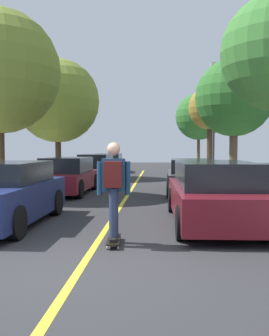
# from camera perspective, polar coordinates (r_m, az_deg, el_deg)

# --- Properties ---
(ground) EXTENTS (80.00, 80.00, 0.00)m
(ground) POSITION_cam_1_polar(r_m,az_deg,el_deg) (5.54, -8.19, -14.77)
(ground) COLOR #2D2D30
(center_line) EXTENTS (0.12, 39.20, 0.01)m
(center_line) POSITION_cam_1_polar(r_m,az_deg,el_deg) (9.38, -3.19, -7.37)
(center_line) COLOR gold
(center_line) RESTS_ON ground
(parked_car_left_nearest) EXTENTS (1.89, 4.08, 1.38)m
(parked_car_left_nearest) POSITION_cam_1_polar(r_m,az_deg,el_deg) (8.94, -18.94, -3.70)
(parked_car_left_nearest) COLOR navy
(parked_car_left_nearest) RESTS_ON ground
(parked_car_left_near) EXTENTS (1.86, 4.22, 1.33)m
(parked_car_left_near) POSITION_cam_1_polar(r_m,az_deg,el_deg) (14.55, -10.03, -1.18)
(parked_car_left_near) COLOR maroon
(parked_car_left_near) RESTS_ON ground
(parked_car_left_far) EXTENTS (1.90, 4.28, 1.35)m
(parked_car_left_far) POSITION_cam_1_polar(r_m,az_deg,el_deg) (21.28, -5.69, 0.21)
(parked_car_left_far) COLOR black
(parked_car_left_far) RESTS_ON ground
(parked_car_left_farthest) EXTENTS (1.89, 4.45, 1.32)m
(parked_car_left_farthest) POSITION_cam_1_polar(r_m,az_deg,el_deg) (26.77, -3.79, 0.72)
(parked_car_left_farthest) COLOR #B7B7BC
(parked_car_left_farthest) RESTS_ON ground
(parked_car_right_nearest) EXTENTS (1.94, 4.55, 1.39)m
(parked_car_right_nearest) POSITION_cam_1_polar(r_m,az_deg,el_deg) (8.71, 11.72, -3.69)
(parked_car_right_nearest) COLOR maroon
(parked_car_right_nearest) RESTS_ON ground
(parked_car_right_near) EXTENTS (1.93, 4.24, 1.28)m
(parked_car_right_near) POSITION_cam_1_polar(r_m,az_deg,el_deg) (14.41, 8.45, -1.25)
(parked_car_right_near) COLOR #38383D
(parked_car_right_near) RESTS_ON ground
(street_tree_left_near) EXTENTS (4.61, 4.61, 6.46)m
(street_tree_left_near) POSITION_cam_1_polar(r_m,az_deg,el_deg) (21.97, -11.30, 9.71)
(street_tree_left_near) COLOR #3D2D1E
(street_tree_left_near) RESTS_ON sidewalk_left
(street_tree_right_near) EXTENTS (3.48, 3.48, 5.55)m
(street_tree_right_near) POSITION_cam_1_polar(r_m,az_deg,el_deg) (18.05, 14.53, 10.00)
(street_tree_right_near) COLOR brown
(street_tree_right_near) RESTS_ON sidewalk_right
(street_tree_right_far) EXTENTS (2.84, 2.84, 5.60)m
(street_tree_right_far) POSITION_cam_1_polar(r_m,az_deg,el_deg) (25.86, 11.15, 8.62)
(street_tree_right_far) COLOR #3D2D1E
(street_tree_right_far) RESTS_ON sidewalk_right
(street_tree_right_farthest) EXTENTS (3.89, 3.89, 6.12)m
(street_tree_right_farthest) POSITION_cam_1_polar(r_m,az_deg,el_deg) (32.91, 9.49, 7.50)
(street_tree_right_farthest) COLOR #4C3823
(street_tree_right_farthest) RESTS_ON sidewalk_right
(streetlamp) EXTENTS (0.36, 0.24, 6.14)m
(streetlamp) POSITION_cam_1_polar(r_m,az_deg,el_deg) (21.40, 11.66, 8.09)
(streetlamp) COLOR #38383D
(streetlamp) RESTS_ON sidewalk_right
(skateboard) EXTENTS (0.27, 0.85, 0.10)m
(skateboard) POSITION_cam_1_polar(r_m,az_deg,el_deg) (6.85, -3.08, -10.52)
(skateboard) COLOR black
(skateboard) RESTS_ON ground
(skateboarder) EXTENTS (0.58, 0.70, 1.68)m
(skateboarder) POSITION_cam_1_polar(r_m,az_deg,el_deg) (6.65, -3.12, -2.43)
(skateboarder) COLOR black
(skateboarder) RESTS_ON skateboard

